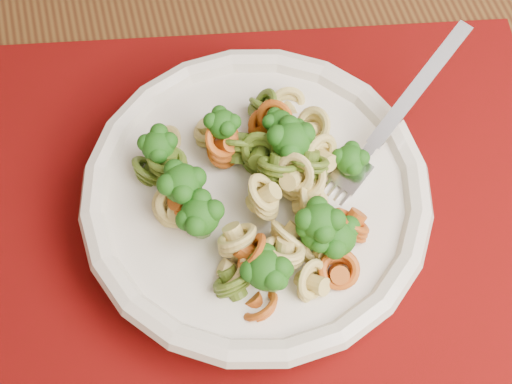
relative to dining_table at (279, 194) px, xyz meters
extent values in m
cube|color=#553718|center=(0.00, 0.00, 0.08)|extent=(1.48, 1.02, 0.04)
cube|color=#650408|center=(-0.03, -0.07, 0.10)|extent=(0.49, 0.40, 0.00)
cylinder|color=silver|center=(-0.03, -0.06, 0.11)|extent=(0.11, 0.11, 0.01)
cylinder|color=silver|center=(-0.03, -0.06, 0.12)|extent=(0.23, 0.23, 0.03)
torus|color=silver|center=(-0.03, -0.06, 0.14)|extent=(0.25, 0.25, 0.02)
camera|label=1|loc=(-0.07, -0.29, 0.59)|focal=50.00mm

